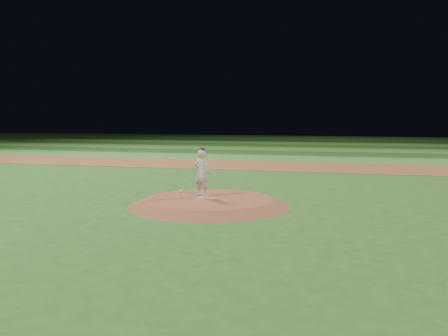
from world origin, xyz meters
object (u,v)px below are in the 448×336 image
(pitchers_mound, at_px, (209,202))
(pitcher_on_mound, at_px, (202,173))
(rosin_bag, at_px, (181,191))
(pitching_rubber, at_px, (207,198))

(pitchers_mound, bearing_deg, pitcher_on_mound, 133.11)
(rosin_bag, distance_m, pitcher_on_mound, 1.53)
(pitching_rubber, xyz_separation_m, pitcher_on_mound, (-0.27, 0.34, 0.83))
(rosin_bag, bearing_deg, pitching_rubber, -39.06)
(pitcher_on_mound, bearing_deg, pitchers_mound, -46.89)
(pitchers_mound, height_order, rosin_bag, rosin_bag)
(pitchers_mound, relative_size, rosin_bag, 40.60)
(pitcher_on_mound, bearing_deg, pitching_rubber, -51.29)
(pitching_rubber, bearing_deg, rosin_bag, 145.86)
(pitcher_on_mound, bearing_deg, rosin_bag, 144.97)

